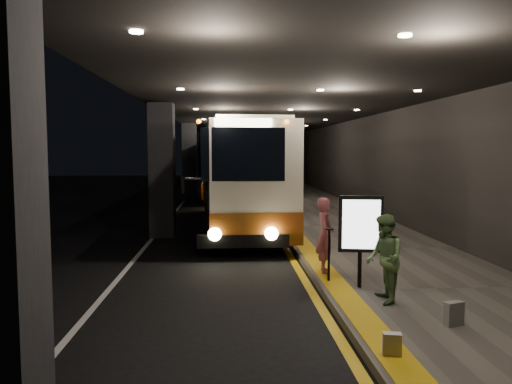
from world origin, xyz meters
name	(u,v)px	position (x,y,z in m)	size (l,w,h in m)	color
ground	(202,263)	(0.00, 0.00, 0.00)	(90.00, 90.00, 0.00)	black
lane_line_white	(158,232)	(-1.80, 5.00, 0.01)	(0.12, 50.00, 0.01)	silver
kerb_stripe_yellow	(275,231)	(2.35, 5.00, 0.01)	(0.18, 50.00, 0.01)	gold
sidewalk	(341,228)	(4.75, 5.00, 0.07)	(4.50, 50.00, 0.15)	#514C44
tactile_strip	(289,226)	(2.85, 5.00, 0.16)	(0.50, 50.00, 0.01)	gold
terminal_wall	(405,147)	(7.00, 5.00, 3.00)	(0.10, 50.00, 6.00)	black
support_columns	(162,171)	(-1.50, 4.00, 2.20)	(0.80, 24.80, 4.40)	black
canopy	(280,101)	(2.50, 5.00, 4.60)	(9.00, 50.00, 0.40)	black
coach_main	(238,180)	(1.05, 5.90, 1.77)	(3.16, 11.94, 3.69)	#EFE8C8
coach_second	(229,170)	(0.76, 18.03, 1.66)	(2.88, 11.13, 3.46)	#EFE8C8
coach_third	(229,164)	(0.77, 31.35, 1.69)	(2.86, 11.29, 3.51)	#EFE8C8
passenger_boarding	(325,235)	(2.82, -1.75, 0.99)	(0.61, 0.40, 1.68)	#BA575E
passenger_waiting_green	(384,259)	(3.44, -3.99, 0.94)	(0.77, 0.48, 1.59)	#4D6E3D
bag_polka	(454,314)	(4.15, -5.23, 0.34)	(0.31, 0.13, 0.37)	black
bag_plain	(392,344)	(2.82, -6.28, 0.30)	(0.24, 0.14, 0.30)	beige
info_sign	(360,226)	(3.27, -3.00, 1.38)	(0.87, 0.24, 1.83)	black
stanchion_post	(329,255)	(2.75, -2.50, 0.70)	(0.05, 0.05, 1.10)	black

